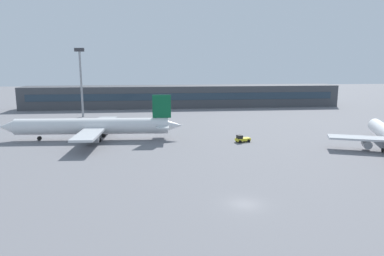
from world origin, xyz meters
name	(u,v)px	position (x,y,z in m)	size (l,w,h in m)	color
ground_plane	(204,140)	(0.00, 40.00, 0.00)	(400.00, 400.00, 0.00)	slate
terminal_building	(183,96)	(0.00, 103.78, 4.50)	(130.73, 12.13, 9.00)	#3F4247
airplane_mid	(91,126)	(-27.52, 42.81, 3.36)	(44.61, 31.11, 11.02)	silver
baggage_tug_yellow	(242,139)	(8.66, 36.46, 0.80)	(3.88, 2.63, 1.75)	yellow
floodlight_tower_west	(81,77)	(-36.95, 80.54, 13.71)	(3.20, 0.80, 23.46)	gray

